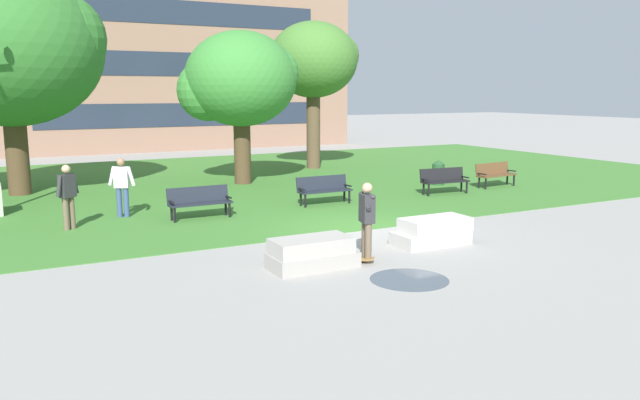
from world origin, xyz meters
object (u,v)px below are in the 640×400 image
at_px(park_bench_near_left, 199,200).
at_px(person_bystander_near_lawn, 122,184).
at_px(person_bystander_far_lawn, 68,193).
at_px(skateboard, 350,259).
at_px(park_bench_near_right, 444,179).
at_px(concrete_block_center, 312,254).
at_px(park_bench_far_left, 324,188).
at_px(park_bench_far_right, 495,173).
at_px(concrete_block_left, 433,232).
at_px(trash_bin, 438,172).
at_px(person_skateboarder, 367,217).

bearing_deg(park_bench_near_left, person_bystander_near_lawn, 147.42).
bearing_deg(person_bystander_far_lawn, skateboard, -51.57).
bearing_deg(park_bench_near_right, person_bystander_near_lawn, 174.55).
bearing_deg(concrete_block_center, park_bench_far_left, 59.90).
distance_m(park_bench_near_left, park_bench_near_right, 8.96).
relative_size(concrete_block_center, park_bench_far_right, 0.97).
distance_m(concrete_block_left, park_bench_near_left, 6.83).
height_order(skateboard, person_bystander_far_lawn, person_bystander_far_lawn).
distance_m(park_bench_far_right, trash_bin, 2.12).
distance_m(concrete_block_center, park_bench_far_left, 7.32).
distance_m(park_bench_near_left, person_bystander_far_lawn, 3.50).
height_order(park_bench_far_right, person_bystander_near_lawn, person_bystander_near_lawn).
bearing_deg(park_bench_near_right, skateboard, -140.51).
bearing_deg(concrete_block_left, park_bench_far_right, 38.34).
bearing_deg(park_bench_far_right, person_bystander_near_lawn, 177.37).
relative_size(skateboard, park_bench_near_left, 0.51).
distance_m(park_bench_far_left, person_bystander_near_lawn, 6.19).
bearing_deg(skateboard, park_bench_far_left, 66.46).
height_order(park_bench_near_left, trash_bin, trash_bin).
xyz_separation_m(skateboard, person_bystander_near_lawn, (-3.34, 7.23, 0.90)).
height_order(park_bench_far_right, person_bystander_far_lawn, person_bystander_far_lawn).
height_order(concrete_block_center, park_bench_near_left, park_bench_near_left).
distance_m(park_bench_near_left, person_bystander_near_lawn, 2.30).
bearing_deg(person_skateboarder, park_bench_near_left, 106.47).
xyz_separation_m(park_bench_near_left, person_bystander_near_lawn, (-1.90, 1.22, 0.45)).
relative_size(skateboard, park_bench_far_left, 0.51).
height_order(skateboard, trash_bin, trash_bin).
bearing_deg(skateboard, concrete_block_left, 10.66).
distance_m(skateboard, person_bystander_far_lawn, 7.95).
bearing_deg(park_bench_near_left, concrete_block_center, -84.86).
relative_size(person_skateboarder, person_bystander_far_lawn, 1.00).
bearing_deg(person_skateboarder, concrete_block_center, 175.84).
xyz_separation_m(skateboard, park_bench_near_right, (7.51, 6.19, 0.45)).
height_order(concrete_block_left, person_skateboarder, person_skateboarder).
bearing_deg(skateboard, park_bench_far_right, 32.66).
bearing_deg(park_bench_near_right, concrete_block_left, -130.93).
bearing_deg(park_bench_far_left, person_bystander_far_lawn, -178.79).
relative_size(person_skateboarder, park_bench_far_left, 0.95).
height_order(park_bench_near_left, park_bench_far_right, same).
height_order(concrete_block_center, concrete_block_left, same).
distance_m(trash_bin, person_bystander_far_lawn, 13.75).
bearing_deg(skateboard, concrete_block_center, 178.65).
relative_size(person_skateboarder, park_bench_near_left, 0.95).
distance_m(concrete_block_center, park_bench_near_right, 10.44).
relative_size(trash_bin, person_bystander_near_lawn, 0.56).
relative_size(park_bench_near_right, park_bench_far_right, 0.99).
relative_size(park_bench_far_right, trash_bin, 1.92).
height_order(concrete_block_center, park_bench_far_right, park_bench_far_right).
distance_m(skateboard, trash_bin, 11.84).
height_order(person_skateboarder, trash_bin, person_skateboarder).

